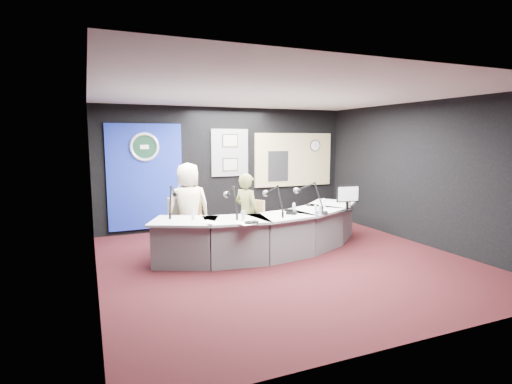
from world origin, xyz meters
name	(u,v)px	position (x,y,z in m)	size (l,w,h in m)	color
ground	(285,260)	(0.00, 0.00, 0.00)	(6.00, 6.00, 0.00)	black
ceiling	(286,94)	(0.00, 0.00, 2.80)	(6.00, 6.00, 0.02)	silver
wall_back	(228,168)	(0.00, 3.00, 1.40)	(6.00, 0.02, 2.80)	black
wall_front	(424,208)	(0.00, -3.00, 1.40)	(6.00, 0.02, 2.80)	black
wall_left	(92,188)	(-3.00, 0.00, 1.40)	(0.02, 6.00, 2.80)	black
wall_right	(422,173)	(3.00, 0.00, 1.40)	(0.02, 6.00, 2.80)	black
broadcast_desk	(269,232)	(-0.05, 0.55, 0.38)	(4.50, 1.90, 0.75)	#B6B8BA
backdrop_panel	(145,177)	(-1.90, 2.97, 1.25)	(1.60, 0.05, 2.30)	navy
agency_seal	(144,147)	(-1.90, 2.93, 1.90)	(0.63, 0.63, 0.07)	silver
seal_center	(144,147)	(-1.90, 2.94, 1.90)	(0.48, 0.48, 0.01)	black
pinboard	(230,153)	(0.05, 2.97, 1.75)	(0.90, 0.04, 1.10)	slate
framed_photo_upper	(230,141)	(0.05, 2.94, 2.03)	(0.34, 0.02, 0.27)	gray
framed_photo_lower	(230,165)	(0.05, 2.94, 1.47)	(0.34, 0.02, 0.27)	gray
booth_window_frame	(294,160)	(1.75, 2.97, 1.55)	(2.12, 0.06, 1.32)	tan
booth_glow	(294,160)	(1.75, 2.96, 1.55)	(2.00, 0.02, 1.20)	#FFF1A1
equipment_rack	(278,166)	(1.30, 2.94, 1.40)	(0.55, 0.02, 0.75)	black
wall_clock	(315,146)	(2.35, 2.94, 1.90)	(0.28, 0.28, 0.01)	white
armchair_left	(189,226)	(-1.37, 1.26, 0.47)	(0.53, 0.53, 0.94)	#A9824D
armchair_right	(247,228)	(-0.43, 0.69, 0.47)	(0.53, 0.53, 0.94)	#A9824D
draped_jacket	(181,216)	(-1.45, 1.50, 0.62)	(0.50, 0.10, 0.70)	slate
person_man	(188,207)	(-1.37, 1.26, 0.82)	(0.80, 0.52, 1.64)	#F7E8C5
person_woman	(247,214)	(-0.43, 0.69, 0.73)	(0.53, 0.35, 1.46)	#646836
computer_monitor	(347,194)	(1.34, 0.12, 1.07)	(0.46, 0.03, 0.31)	black
desk_phone	(292,213)	(0.25, 0.24, 0.78)	(0.18, 0.14, 0.04)	black
headphones_near	(322,212)	(0.78, 0.08, 0.77)	(0.23, 0.23, 0.04)	black
headphones_far	(252,222)	(-0.70, -0.20, 0.77)	(0.21, 0.21, 0.03)	black
paper_stack	(209,222)	(-1.29, 0.14, 0.75)	(0.20, 0.29, 0.00)	white
notepad	(246,223)	(-0.79, -0.16, 0.75)	(0.22, 0.32, 0.00)	white
boom_mic_a	(173,199)	(-1.71, 0.93, 1.05)	(0.34, 0.70, 0.60)	black
boom_mic_b	(232,199)	(-0.80, 0.45, 1.05)	(0.16, 0.74, 0.60)	black
boom_mic_c	(274,198)	(-0.06, 0.31, 1.05)	(0.16, 0.74, 0.60)	black
boom_mic_d	(309,194)	(0.74, 0.49, 1.05)	(0.35, 0.70, 0.60)	black
water_bottles	(281,209)	(0.06, 0.28, 0.84)	(3.13, 0.66, 0.18)	silver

